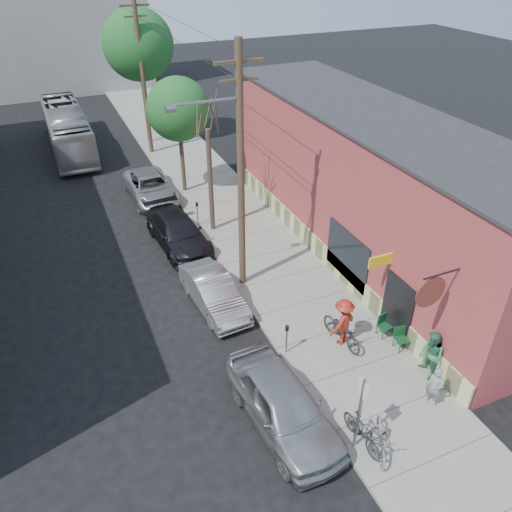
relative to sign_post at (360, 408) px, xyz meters
name	(u,v)px	position (x,y,z in m)	size (l,w,h in m)	color
ground	(226,367)	(-2.35, 4.67, -1.83)	(120.00, 120.00, 0.00)	black
sidewalk	(228,210)	(1.90, 15.67, -1.76)	(4.50, 58.00, 0.15)	gray
cafe_building	(369,185)	(6.64, 9.66, 1.47)	(6.60, 20.20, 6.61)	#A13B3D
end_cap_building	(44,22)	(-4.35, 46.67, 4.17)	(18.00, 8.00, 12.00)	#989994
sign_post	(360,408)	(0.00, 0.00, 0.00)	(0.07, 0.45, 2.80)	slate
parking_meter_near	(287,335)	(-0.10, 4.36, -0.85)	(0.14, 0.14, 1.24)	slate
parking_meter_far	(197,210)	(-0.10, 14.75, -0.85)	(0.14, 0.14, 1.24)	slate
utility_pole_near	(239,170)	(0.04, 9.04, 3.58)	(3.57, 0.28, 10.00)	#503A28
utility_pole_far	(143,75)	(0.10, 25.85, 3.51)	(1.80, 0.28, 10.00)	#503A28
tree_bare	(210,182)	(0.45, 13.99, 0.96)	(0.24, 0.24, 5.28)	#44392C
tree_leafy_mid	(178,109)	(0.45, 19.01, 3.11)	(3.46, 3.46, 6.54)	#44392C
tree_leafy_far	(138,45)	(0.45, 27.94, 4.94)	(4.68, 4.68, 8.98)	#44392C
patio_chair_a	(385,326)	(3.69, 3.70, -1.24)	(0.50, 0.50, 0.88)	#124120
patio_chair_b	(402,339)	(3.85, 2.87, -1.24)	(0.50, 0.50, 0.88)	#124120
patron_grey	(435,387)	(3.16, 0.36, -0.93)	(0.55, 0.36, 1.51)	gray
patron_green	(431,355)	(3.85, 1.42, -0.75)	(0.90, 0.70, 1.86)	#2F7751
cyclist	(343,322)	(2.02, 4.04, -0.72)	(1.24, 0.72, 1.93)	maroon
cyclist_bike	(342,330)	(2.02, 4.04, -1.13)	(0.73, 2.09, 1.10)	black
parked_bike_a	(362,432)	(0.22, 0.00, -1.16)	(0.50, 1.76, 1.05)	black
parked_bike_b	(382,438)	(0.65, -0.40, -1.21)	(0.62, 1.78, 0.94)	slate
car_0	(283,405)	(-1.55, 1.69, -0.98)	(2.01, 4.99, 1.70)	#95989C
car_1	(214,292)	(-1.55, 8.11, -1.12)	(1.50, 4.29, 1.42)	#9C9EA4
car_2	(178,232)	(-1.55, 13.32, -1.09)	(2.08, 5.12, 1.49)	black
car_3	(151,187)	(-1.55, 18.95, -1.12)	(2.37, 5.13, 1.43)	#A1A4A9
bus	(67,130)	(-4.99, 28.82, -0.34)	(2.51, 10.72, 2.99)	silver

